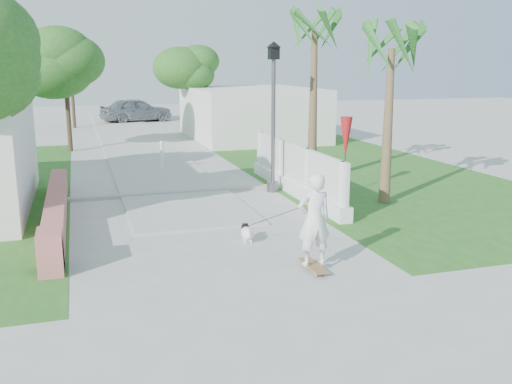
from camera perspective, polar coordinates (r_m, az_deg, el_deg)
name	(u,v)px	position (r m, az deg, el deg)	size (l,w,h in m)	color
ground	(226,258)	(11.49, -3.01, -6.61)	(90.00, 90.00, 0.00)	#B7B7B2
path_strip	(131,137)	(30.86, -12.42, 5.37)	(3.20, 36.00, 0.06)	#B7B7B2
curb	(175,193)	(17.14, -8.06, -0.07)	(6.50, 0.25, 0.10)	#999993
grass_right	(356,170)	(21.23, 9.97, 2.20)	(8.00, 20.00, 0.01)	#28621F
pink_wall	(56,213)	(14.50, -19.40, -1.95)	(0.45, 8.20, 0.80)	#BF6862
lattice_fence	(294,176)	(16.98, 3.85, 1.61)	(0.35, 7.00, 1.50)	white
building_right	(251,113)	(29.91, -0.55, 7.89)	(6.00, 8.00, 2.60)	silver
street_lamp	(273,111)	(17.01, 1.75, 8.06)	(0.44, 0.44, 4.44)	#59595E
bollard	(162,155)	(20.96, -9.39, 3.69)	(0.14, 0.14, 1.09)	white
patio_umbrella	(346,138)	(16.91, 8.98, 5.36)	(0.36, 0.36, 2.30)	#59595E
tree_path_left	(65,63)	(26.50, -18.55, 12.09)	(3.40, 3.40, 5.23)	#4C3826
tree_path_right	(189,70)	(31.06, -6.68, 12.04)	(3.00, 3.00, 4.79)	#4C3826
tree_path_far	(71,64)	(36.50, -18.05, 12.11)	(3.20, 3.20, 5.17)	#4C3826
palm_far	(315,41)	(18.52, 5.88, 14.75)	(1.80, 1.80, 5.30)	brown
palm_near	(391,58)	(15.92, 13.37, 12.92)	(1.80, 1.80, 4.70)	brown
skateboarder	(285,219)	(11.17, 2.87, -2.71)	(1.00, 2.70, 1.86)	olive
dog	(247,232)	(12.44, -0.92, -4.05)	(0.29, 0.58, 0.40)	white
parked_car	(136,110)	(39.39, -11.89, 8.05)	(1.89, 4.69, 1.60)	#97999E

